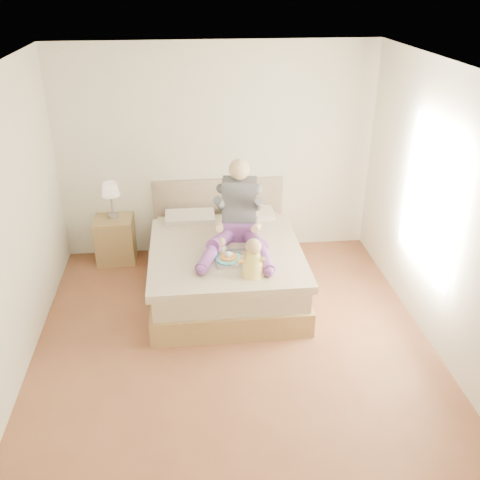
{
  "coord_description": "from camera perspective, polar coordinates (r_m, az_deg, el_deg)",
  "views": [
    {
      "loc": [
        -0.4,
        -4.43,
        3.41
      ],
      "look_at": [
        0.14,
        0.66,
        0.82
      ],
      "focal_mm": 40.0,
      "sensor_mm": 36.0,
      "label": 1
    }
  ],
  "objects": [
    {
      "name": "adult",
      "position": [
        6.04,
        -0.15,
        2.2
      ],
      "size": [
        0.81,
        1.22,
        0.97
      ],
      "rotation": [
        0.0,
        0.0,
        -0.15
      ],
      "color": "#62317C",
      "rests_on": "bed"
    },
    {
      "name": "nightstand",
      "position": [
        7.1,
        -13.14,
        0.05
      ],
      "size": [
        0.48,
        0.43,
        0.59
      ],
      "rotation": [
        0.0,
        0.0,
        -0.0
      ],
      "color": "olive",
      "rests_on": "ground"
    },
    {
      "name": "tray",
      "position": [
        5.78,
        -0.28,
        -1.79
      ],
      "size": [
        0.51,
        0.41,
        0.14
      ],
      "rotation": [
        0.0,
        0.0,
        0.06
      ],
      "color": "#B5B8BD",
      "rests_on": "bed"
    },
    {
      "name": "lamp",
      "position": [
        6.88,
        -13.66,
        5.07
      ],
      "size": [
        0.23,
        0.23,
        0.47
      ],
      "color": "#B5B8BD",
      "rests_on": "nightstand"
    },
    {
      "name": "bed",
      "position": [
        6.33,
        -1.67,
        -2.41
      ],
      "size": [
        1.7,
        2.18,
        1.0
      ],
      "color": "olive",
      "rests_on": "ground"
    },
    {
      "name": "baby",
      "position": [
        5.44,
        1.44,
        -2.14
      ],
      "size": [
        0.28,
        0.37,
        0.41
      ],
      "rotation": [
        0.0,
        0.0,
        -0.29
      ],
      "color": "#FFE650",
      "rests_on": "bed"
    },
    {
      "name": "room",
      "position": [
        4.85,
        0.11,
        3.77
      ],
      "size": [
        4.02,
        4.22,
        2.71
      ],
      "color": "brown",
      "rests_on": "ground"
    }
  ]
}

